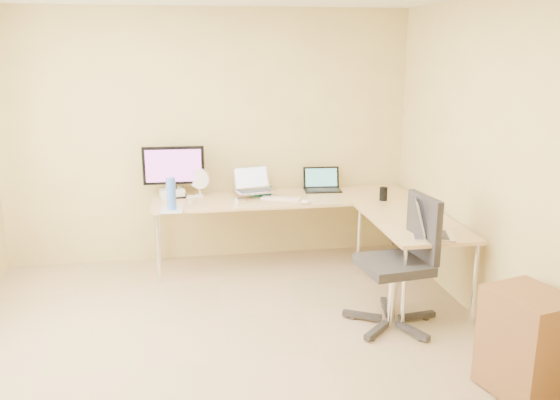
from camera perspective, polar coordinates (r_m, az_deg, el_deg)
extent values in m
plane|color=tan|center=(4.41, -4.83, -15.37)|extent=(4.50, 4.50, 0.00)
plane|color=tan|center=(6.13, -6.92, 6.09)|extent=(4.50, 0.00, 4.50)
plane|color=tan|center=(1.83, 0.58, -15.03)|extent=(4.50, 0.00, 4.50)
plane|color=tan|center=(4.58, 21.95, 2.22)|extent=(0.00, 4.50, 4.50)
cube|color=tan|center=(6.04, 0.45, -3.06)|extent=(2.65, 0.70, 0.73)
cube|color=tan|center=(5.39, 12.67, -5.66)|extent=(0.70, 1.30, 0.73)
cube|color=black|center=(5.97, -10.32, 2.72)|extent=(0.62, 0.22, 0.52)
cube|color=#0F6056|center=(6.09, -1.83, 0.89)|extent=(0.26, 0.32, 0.05)
cube|color=silver|center=(5.93, -2.54, 1.97)|extent=(0.44, 0.37, 0.25)
cube|color=black|center=(6.19, 4.18, 2.00)|extent=(0.40, 0.31, 0.24)
cube|color=silver|center=(5.84, 0.11, 0.15)|extent=(0.40, 0.26, 0.02)
ellipsoid|color=silver|center=(5.68, 2.51, -0.19)|extent=(0.12, 0.08, 0.04)
imported|color=silver|center=(5.70, -8.62, -0.03)|extent=(0.10, 0.10, 0.08)
cylinder|color=silver|center=(5.73, -4.03, -0.11)|extent=(0.13, 0.13, 0.03)
cylinder|color=#3E6BCD|center=(5.52, -10.57, 0.60)|extent=(0.11, 0.11, 0.31)
cube|color=silver|center=(5.57, -10.50, -0.90)|extent=(0.22, 0.30, 0.01)
cube|color=silver|center=(6.03, -10.47, 0.70)|extent=(0.26, 0.21, 0.09)
cylinder|color=beige|center=(6.00, -7.84, 1.62)|extent=(0.27, 0.27, 0.26)
cylinder|color=black|center=(5.88, 10.06, 0.59)|extent=(0.08, 0.08, 0.13)
cube|color=silver|center=(4.83, 14.83, -2.07)|extent=(0.44, 0.39, 0.25)
cube|color=#2A2728|center=(4.79, 11.01, -6.47)|extent=(0.73, 0.73, 1.09)
cube|color=brown|center=(4.18, 22.90, -12.76)|extent=(0.51, 0.58, 0.69)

